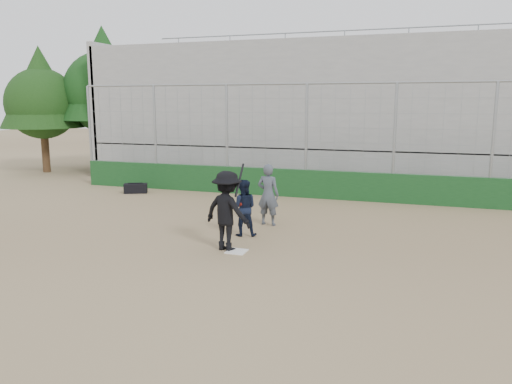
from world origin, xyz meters
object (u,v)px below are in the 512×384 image
(batter_at_plate, at_px, (227,211))
(catcher_crouched, at_px, (243,217))
(equipment_bag, at_px, (136,188))
(umpire, at_px, (268,198))

(batter_at_plate, height_order, catcher_crouched, batter_at_plate)
(equipment_bag, bearing_deg, catcher_crouched, -37.09)
(umpire, relative_size, equipment_bag, 1.69)
(catcher_crouched, bearing_deg, equipment_bag, 142.91)
(batter_at_plate, height_order, equipment_bag, batter_at_plate)
(batter_at_plate, distance_m, equipment_bag, 8.31)
(batter_at_plate, relative_size, equipment_bag, 2.17)
(umpire, bearing_deg, equipment_bag, -21.38)
(batter_at_plate, xyz_separation_m, catcher_crouched, (-0.07, 1.26, -0.42))
(batter_at_plate, distance_m, umpire, 2.59)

